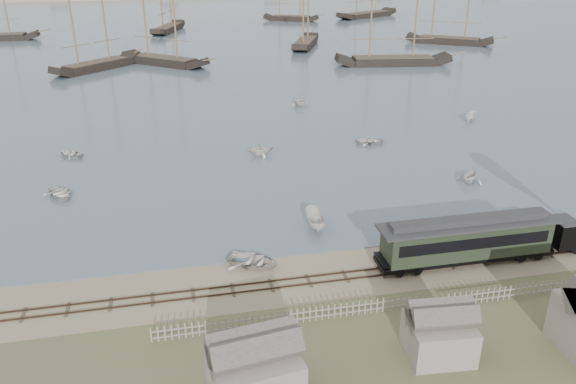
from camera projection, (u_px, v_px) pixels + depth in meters
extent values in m
plane|color=gray|center=(350.00, 262.00, 46.52)|extent=(600.00, 600.00, 0.00)
cube|color=#4C606C|center=(202.00, 17.00, 198.27)|extent=(600.00, 336.00, 0.06)
cube|color=#3C2921|center=(360.00, 278.00, 44.25)|extent=(120.00, 0.08, 0.12)
cube|color=#3C2921|center=(356.00, 271.00, 45.14)|extent=(120.00, 0.08, 0.12)
cube|color=#43372B|center=(357.00, 275.00, 44.72)|extent=(120.00, 1.80, 0.06)
cube|color=black|center=(562.00, 232.00, 47.46)|extent=(1.73, 2.11, 2.21)
cube|color=#2F2F31|center=(565.00, 220.00, 46.99)|extent=(1.92, 2.30, 0.12)
cube|color=black|center=(464.00, 255.00, 46.20)|extent=(14.98, 2.46, 0.37)
cube|color=black|center=(467.00, 239.00, 45.59)|extent=(13.91, 2.68, 2.68)
cube|color=black|center=(476.00, 244.00, 44.26)|extent=(12.84, 0.06, 0.96)
cube|color=black|center=(459.00, 228.00, 46.69)|extent=(12.84, 0.06, 0.96)
cube|color=#2F2F31|center=(469.00, 224.00, 45.02)|extent=(14.98, 2.89, 0.19)
cube|color=#2F2F31|center=(469.00, 220.00, 44.89)|extent=(13.38, 1.28, 0.48)
imported|color=silver|center=(253.00, 261.00, 45.87)|extent=(5.03, 5.40, 0.91)
imported|color=silver|center=(60.00, 193.00, 58.15)|extent=(4.78, 4.38, 0.81)
imported|color=silver|center=(261.00, 149.00, 69.44)|extent=(2.94, 3.36, 1.70)
imported|color=silver|center=(315.00, 221.00, 51.70)|extent=(4.04, 1.61, 1.55)
imported|color=silver|center=(371.00, 141.00, 73.52)|extent=(3.23, 4.15, 0.79)
imported|color=silver|center=(471.00, 174.00, 61.64)|extent=(4.44, 4.45, 1.78)
imported|color=silver|center=(471.00, 116.00, 83.15)|extent=(2.94, 3.19, 1.22)
imported|color=silver|center=(70.00, 154.00, 69.26)|extent=(4.18, 4.29, 0.73)
imported|color=silver|center=(299.00, 100.00, 90.32)|extent=(4.11, 3.78, 1.82)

